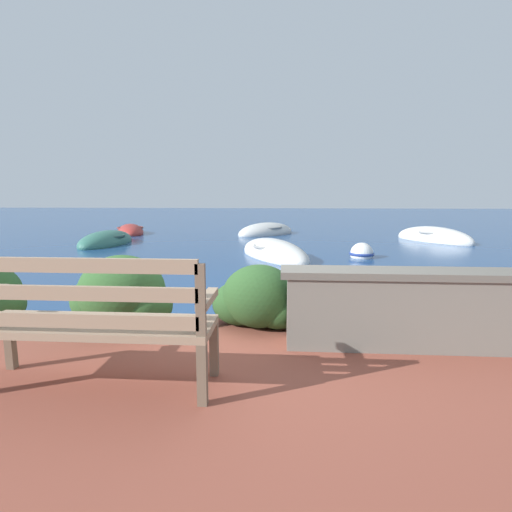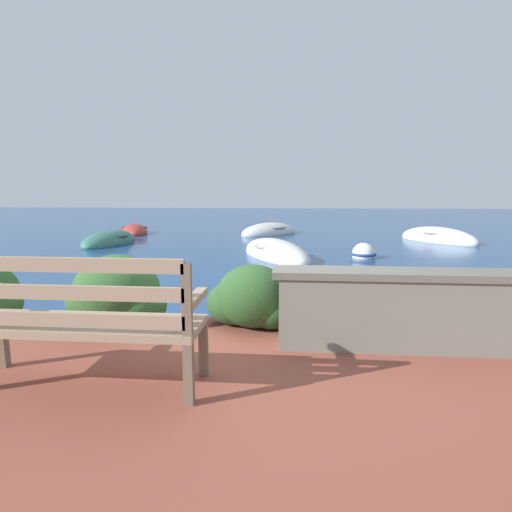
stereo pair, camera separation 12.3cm
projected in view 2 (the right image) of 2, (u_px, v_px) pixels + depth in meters
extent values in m
plane|color=navy|center=(244.00, 337.00, 4.30)|extent=(80.00, 80.00, 0.00)
cube|color=brown|center=(3.00, 342.00, 3.03)|extent=(0.06, 0.06, 0.40)
cube|color=brown|center=(203.00, 348.00, 2.89)|extent=(0.06, 0.06, 0.40)
cube|color=brown|center=(189.00, 374.00, 2.48)|extent=(0.06, 0.06, 0.40)
cube|color=gray|center=(84.00, 325.00, 2.72)|extent=(1.61, 0.48, 0.05)
cube|color=gray|center=(66.00, 320.00, 2.50)|extent=(1.53, 0.04, 0.09)
cube|color=gray|center=(64.00, 293.00, 2.47)|extent=(1.53, 0.04, 0.09)
cube|color=gray|center=(62.00, 265.00, 2.44)|extent=(1.53, 0.04, 0.09)
cube|color=brown|center=(187.00, 300.00, 2.41)|extent=(0.06, 0.04, 0.45)
cube|color=gray|center=(195.00, 298.00, 2.62)|extent=(0.07, 0.43, 0.05)
cube|color=slate|center=(416.00, 313.00, 3.38)|extent=(2.31, 0.35, 0.62)
cube|color=#635F56|center=(418.00, 274.00, 3.33)|extent=(2.42, 0.39, 0.06)
ellipsoid|color=#2D5628|center=(117.00, 291.00, 3.95)|extent=(0.85, 0.76, 0.72)
ellipsoid|color=#2D5628|center=(98.00, 299.00, 4.05)|extent=(0.64, 0.57, 0.51)
ellipsoid|color=#2D5628|center=(137.00, 305.00, 3.91)|extent=(0.59, 0.53, 0.47)
ellipsoid|color=#284C23|center=(253.00, 296.00, 3.94)|extent=(0.73, 0.66, 0.62)
ellipsoid|color=#284C23|center=(234.00, 303.00, 4.03)|extent=(0.55, 0.50, 0.44)
ellipsoid|color=#284C23|center=(271.00, 308.00, 3.91)|extent=(0.51, 0.46, 0.40)
ellipsoid|color=#38662D|center=(415.00, 305.00, 3.64)|extent=(0.71, 0.64, 0.60)
ellipsoid|color=#38662D|center=(391.00, 313.00, 3.73)|extent=(0.53, 0.48, 0.43)
ellipsoid|color=#38662D|center=(436.00, 318.00, 3.61)|extent=(0.50, 0.45, 0.39)
ellipsoid|color=silver|center=(275.00, 255.00, 9.74)|extent=(2.26, 3.08, 0.79)
torus|color=gray|center=(275.00, 246.00, 9.71)|extent=(1.37, 1.37, 0.07)
cube|color=#846647|center=(284.00, 250.00, 9.31)|extent=(0.76, 0.48, 0.04)
cube|color=#846647|center=(269.00, 246.00, 10.05)|extent=(0.76, 0.48, 0.04)
ellipsoid|color=#336B5B|center=(110.00, 242.00, 12.35)|extent=(1.24, 2.74, 0.73)
torus|color=#304F46|center=(109.00, 236.00, 12.32)|extent=(1.19, 1.19, 0.07)
cube|color=#846647|center=(116.00, 235.00, 12.72)|extent=(0.91, 0.16, 0.04)
cube|color=#846647|center=(104.00, 238.00, 11.99)|extent=(0.91, 0.16, 0.04)
ellipsoid|color=silver|center=(437.00, 240.00, 13.00)|extent=(2.30, 2.93, 0.84)
torus|color=gray|center=(438.00, 233.00, 12.96)|extent=(1.34, 1.34, 0.07)
cube|color=#846647|center=(427.00, 232.00, 13.35)|extent=(0.71, 0.50, 0.04)
cube|color=#846647|center=(447.00, 234.00, 12.65)|extent=(0.71, 0.50, 0.04)
ellipsoid|color=#9E2D28|center=(134.00, 232.00, 15.64)|extent=(1.80, 2.47, 0.66)
torus|color=brown|center=(134.00, 228.00, 15.61)|extent=(1.31, 1.31, 0.07)
cube|color=#846647|center=(135.00, 229.00, 15.30)|extent=(0.76, 0.42, 0.04)
cube|color=#846647|center=(134.00, 228.00, 15.88)|extent=(0.76, 0.42, 0.04)
ellipsoid|color=silver|center=(269.00, 233.00, 15.29)|extent=(2.67, 2.85, 0.79)
torus|color=gray|center=(269.00, 227.00, 15.26)|extent=(1.72, 1.72, 0.07)
cube|color=#846647|center=(262.00, 229.00, 14.98)|extent=(0.82, 0.72, 0.04)
cube|color=#846647|center=(275.00, 227.00, 15.50)|extent=(0.82, 0.72, 0.04)
sphere|color=white|center=(364.00, 254.00, 9.63)|extent=(0.55, 0.55, 0.55)
torus|color=navy|center=(364.00, 254.00, 9.63)|extent=(0.60, 0.60, 0.07)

